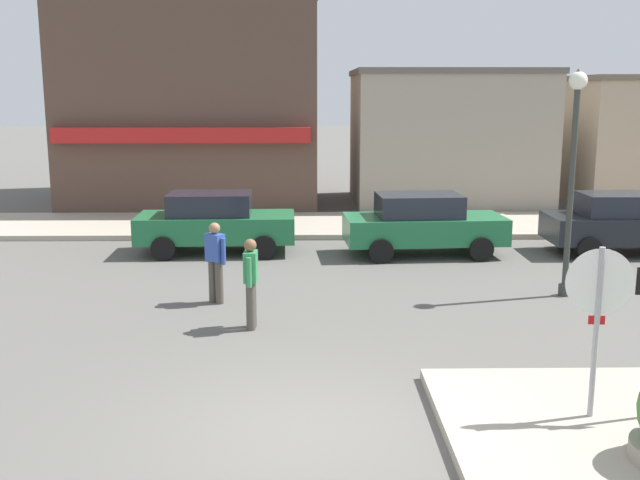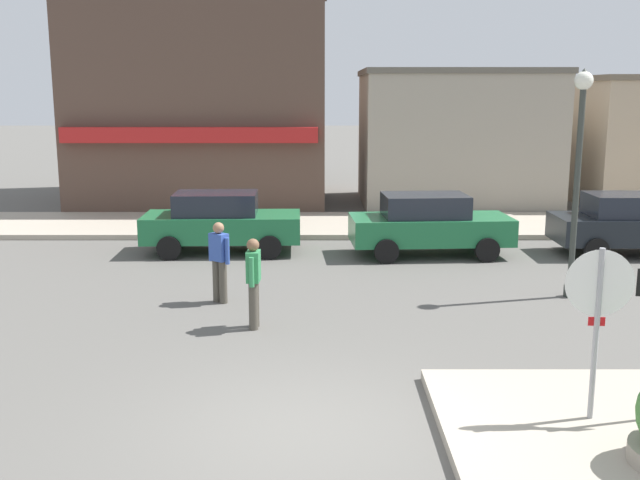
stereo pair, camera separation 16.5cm
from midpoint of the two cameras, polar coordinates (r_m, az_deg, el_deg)
ground_plane at (r=9.54m, az=-0.83°, el=-14.32°), size 160.00×160.00×0.00m
kerb_far at (r=22.87m, az=-0.48°, el=1.16°), size 80.00×4.00×0.15m
stop_sign at (r=9.67m, az=20.63°, el=-5.10°), size 0.82×0.09×2.30m
lamp_post at (r=15.63m, az=19.19°, el=6.43°), size 0.36×0.36×4.54m
parked_car_nearest at (r=19.39m, az=-7.56°, el=1.40°), size 4.05×1.97×1.56m
parked_car_second at (r=19.10m, az=8.30°, el=1.24°), size 4.10×2.08×1.56m
parked_car_third at (r=20.57m, az=22.72°, el=1.19°), size 4.00×1.88×1.56m
pedestrian_crossing_near at (r=13.12m, az=-4.95°, el=-3.09°), size 0.24×0.55×1.61m
pedestrian_crossing_far at (r=14.78m, az=-7.59°, el=-1.50°), size 0.48×0.42×1.61m
building_corner_shop at (r=28.98m, az=-8.61°, el=11.04°), size 9.02×8.85×8.04m
building_storefront_left_near at (r=28.04m, az=10.09°, el=7.72°), size 6.79×6.02×4.85m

